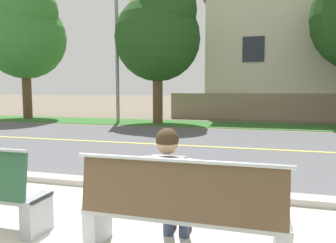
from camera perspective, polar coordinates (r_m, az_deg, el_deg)
The scene contains 12 objects.
ground_plane at distance 10.69m, azimuth 4.86°, elevation -2.97°, with size 140.00×140.00×0.00m, color #665B4C.
curb_edge at distance 5.36m, azimuth -6.61°, elevation -11.26°, with size 44.00×0.30×0.11m, color #ADA89E.
street_asphalt at distance 9.24m, azimuth 3.13°, elevation -4.31°, with size 52.00×8.00×0.01m, color #515156.
road_centre_line at distance 9.24m, azimuth 3.13°, elevation -4.28°, with size 48.00×0.14×0.01m, color #E0CC4C.
far_verge_grass at distance 14.90m, azimuth 7.91°, elevation -0.50°, with size 48.00×2.80×0.02m, color #2D6026.
bench_right at distance 3.14m, azimuth 2.39°, elevation -15.85°, with size 1.96×0.48×1.01m.
seated_person_grey at distance 3.27m, azimuth 0.31°, elevation -11.02°, with size 0.52×0.68×1.25m.
streetlamp at distance 16.03m, azimuth -8.74°, elevation 13.47°, with size 0.24×2.10×6.58m.
shade_tree_far_left at distance 19.46m, azimuth -23.98°, elevation 14.37°, with size 4.38×4.38×7.23m.
shade_tree_left at distance 15.25m, azimuth -1.50°, elevation 15.67°, with size 3.96×3.96×6.53m.
garden_wall at distance 17.68m, azimuth 21.54°, elevation 2.38°, with size 13.00×0.36×1.40m, color gray.
house_across_street at distance 20.94m, azimuth 20.83°, elevation 11.08°, with size 9.96×6.91×7.30m.
Camera 1 is at (1.94, -2.39, 1.62)m, focal length 34.34 mm.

